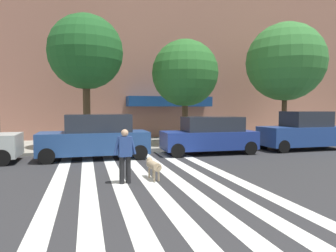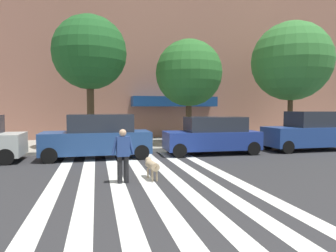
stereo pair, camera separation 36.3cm
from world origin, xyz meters
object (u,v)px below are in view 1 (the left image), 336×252
parked_car_third_in_line (210,135)px  street_tree_middle (185,73)px  pedestrian_dog_walker (125,153)px  dog_on_leash (153,165)px  parked_car_behind_first (96,137)px  parked_car_fourth_in_line (303,132)px  street_tree_further (285,62)px  street_tree_nearest (86,53)px

parked_car_third_in_line → street_tree_middle: street_tree_middle is taller
pedestrian_dog_walker → dog_on_leash: pedestrian_dog_walker is taller
parked_car_behind_first → pedestrian_dog_walker: parked_car_behind_first is taller
street_tree_middle → dog_on_leash: bearing=-115.8°
parked_car_fourth_in_line → dog_on_leash: size_ratio=4.11×
dog_on_leash → parked_car_fourth_in_line: bearing=25.5°
pedestrian_dog_walker → dog_on_leash: 1.10m
street_tree_further → street_tree_nearest: bearing=-179.6°
street_tree_further → dog_on_leash: (-10.37, -7.40, -4.79)m
parked_car_fourth_in_line → street_tree_nearest: bearing=166.3°
parked_car_behind_first → street_tree_middle: bearing=29.2°
pedestrian_dog_walker → parked_car_fourth_in_line: bearing=24.9°
street_tree_nearest → dog_on_leash: bearing=-74.7°
street_tree_middle → parked_car_third_in_line: bearing=-83.8°
street_tree_further → parked_car_third_in_line: bearing=-155.9°
parked_car_behind_first → street_tree_further: bearing=13.5°
parked_car_third_in_line → street_tree_further: 8.31m
parked_car_fourth_in_line → dog_on_leash: bearing=-154.5°
street_tree_further → pedestrian_dog_walker: 14.35m
parked_car_fourth_in_line → street_tree_middle: size_ratio=0.77×
parked_car_behind_first → parked_car_third_in_line: size_ratio=1.02×
parked_car_fourth_in_line → street_tree_middle: (-5.89, 2.91, 3.33)m
street_tree_nearest → street_tree_further: size_ratio=0.93×
parked_car_third_in_line → parked_car_fourth_in_line: (5.57, 0.00, 0.07)m
pedestrian_dog_walker → street_tree_nearest: bearing=97.9°
parked_car_third_in_line → pedestrian_dog_walker: size_ratio=2.86×
parked_car_fourth_in_line → street_tree_nearest: size_ratio=0.67×
street_tree_further → pedestrian_dog_walker: size_ratio=4.62×
dog_on_leash → street_tree_nearest: bearing=105.3°
parked_car_behind_first → street_tree_nearest: street_tree_nearest is taller
parked_car_third_in_line → street_tree_middle: bearing=96.2°
parked_car_third_in_line → dog_on_leash: size_ratio=4.10×
parked_car_third_in_line → street_tree_nearest: bearing=154.6°
pedestrian_dog_walker → street_tree_further: bearing=34.3°
parked_car_fourth_in_line → parked_car_behind_first: bearing=180.0°
street_tree_nearest → pedestrian_dog_walker: 8.80m
parked_car_behind_first → parked_car_fourth_in_line: 11.11m
street_tree_middle → dog_on_leash: size_ratio=5.34×
parked_car_third_in_line → street_tree_further: bearing=24.1°
parked_car_third_in_line → street_tree_further: (6.48, 2.89, 4.32)m
street_tree_further → dog_on_leash: 13.62m
street_tree_nearest → parked_car_fourth_in_line: bearing=-13.7°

